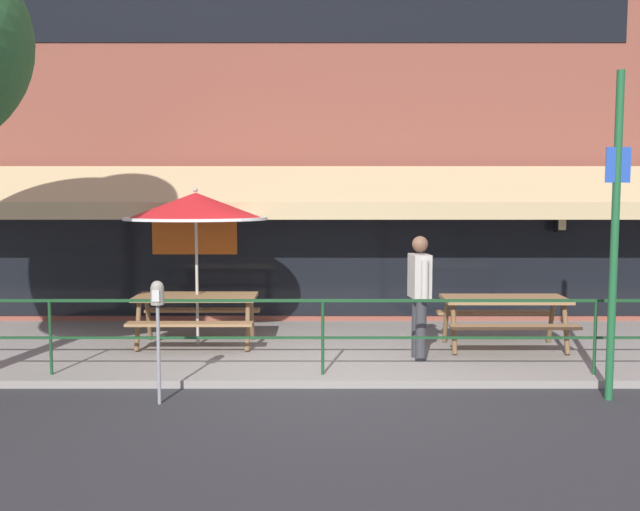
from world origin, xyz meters
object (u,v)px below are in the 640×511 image
object	(u,v)px
parking_meter_near	(157,305)
street_sign_pole	(615,233)
patio_umbrella_left	(196,207)
pedestrian_walking	(419,291)
picnic_table_centre	(504,308)
picnic_table_left	(196,306)

from	to	relation	value
parking_meter_near	street_sign_pole	xyz separation A→B (m)	(5.21, 0.17, 0.80)
street_sign_pole	patio_umbrella_left	bearing A→B (deg)	154.18
pedestrian_walking	picnic_table_centre	bearing A→B (deg)	24.94
picnic_table_centre	street_sign_pole	bearing A→B (deg)	-73.44
parking_meter_near	picnic_table_centre	bearing A→B (deg)	27.72
picnic_table_left	street_sign_pole	size ratio (longest dim) A/B	0.48
picnic_table_centre	pedestrian_walking	bearing A→B (deg)	-155.06
picnic_table_left	picnic_table_centre	world-z (taller)	same
patio_umbrella_left	parking_meter_near	size ratio (longest dim) A/B	1.67
picnic_table_centre	pedestrian_walking	size ratio (longest dim) A/B	1.05
picnic_table_left	picnic_table_centre	bearing A→B (deg)	-2.74
patio_umbrella_left	parking_meter_near	xyz separation A→B (m)	(0.02, -2.70, -1.03)
street_sign_pole	picnic_table_centre	bearing A→B (deg)	106.56
picnic_table_centre	patio_umbrella_left	size ratio (longest dim) A/B	0.76
patio_umbrella_left	street_sign_pole	world-z (taller)	street_sign_pole
patio_umbrella_left	pedestrian_walking	size ratio (longest dim) A/B	1.39
picnic_table_centre	parking_meter_near	xyz separation A→B (m)	(-4.55, -2.39, 0.44)
picnic_table_left	picnic_table_centre	size ratio (longest dim) A/B	1.00
pedestrian_walking	patio_umbrella_left	bearing A→B (deg)	163.83
patio_umbrella_left	picnic_table_left	bearing A→B (deg)	-90.00
pedestrian_walking	parking_meter_near	bearing A→B (deg)	-151.16
parking_meter_near	street_sign_pole	size ratio (longest dim) A/B	0.38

